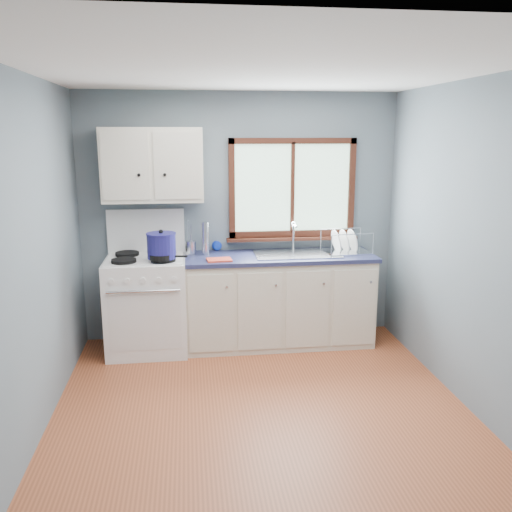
{
  "coord_description": "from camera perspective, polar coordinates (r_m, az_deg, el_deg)",
  "views": [
    {
      "loc": [
        -0.53,
        -3.66,
        2.1
      ],
      "look_at": [
        0.05,
        0.9,
        1.05
      ],
      "focal_mm": 38.0,
      "sensor_mm": 36.0,
      "label": 1
    }
  ],
  "objects": [
    {
      "name": "sink",
      "position": [
        5.41,
        4.31,
        -0.45
      ],
      "size": [
        0.84,
        0.46,
        0.44
      ],
      "color": "silver",
      "rests_on": "countertop"
    },
    {
      "name": "window",
      "position": [
        5.57,
        3.85,
        6.39
      ],
      "size": [
        1.36,
        0.1,
        1.03
      ],
      "color": "#9EC6A8",
      "rests_on": "wall_back"
    },
    {
      "name": "skillet",
      "position": [
        5.09,
        -9.89,
        0.0
      ],
      "size": [
        0.38,
        0.29,
        0.05
      ],
      "rotation": [
        0.0,
        0.0,
        -0.2
      ],
      "color": "black",
      "rests_on": "gas_range"
    },
    {
      "name": "dish_rack",
      "position": [
        5.52,
        9.38,
        1.0
      ],
      "size": [
        0.48,
        0.38,
        0.24
      ],
      "rotation": [
        0.0,
        0.0,
        0.09
      ],
      "color": "silver",
      "rests_on": "countertop"
    },
    {
      "name": "countertop",
      "position": [
        5.36,
        2.44,
        -0.08
      ],
      "size": [
        1.89,
        0.64,
        0.04
      ],
      "primitive_type": "cube",
      "color": "#1D2142",
      "rests_on": "base_cabinets"
    },
    {
      "name": "floor",
      "position": [
        4.26,
        0.89,
        -16.83
      ],
      "size": [
        3.2,
        3.6,
        0.02
      ],
      "primitive_type": "cube",
      "color": "#A24F2D",
      "rests_on": "ground"
    },
    {
      "name": "wall_back",
      "position": [
        5.56,
        -1.69,
        4.07
      ],
      "size": [
        3.2,
        0.02,
        2.5
      ],
      "primitive_type": "cube",
      "color": "slate",
      "rests_on": "ground"
    },
    {
      "name": "wall_left",
      "position": [
        3.91,
        -23.07,
        -0.73
      ],
      "size": [
        0.02,
        3.6,
        2.5
      ],
      "primitive_type": "cube",
      "color": "slate",
      "rests_on": "ground"
    },
    {
      "name": "gas_range",
      "position": [
        5.4,
        -11.41,
        -4.72
      ],
      "size": [
        0.76,
        0.69,
        1.36
      ],
      "color": "white",
      "rests_on": "floor"
    },
    {
      "name": "thermos",
      "position": [
        5.37,
        -5.37,
        1.87
      ],
      "size": [
        0.1,
        0.1,
        0.32
      ],
      "primitive_type": "cylinder",
      "rotation": [
        0.0,
        0.0,
        -0.4
      ],
      "color": "silver",
      "rests_on": "countertop"
    },
    {
      "name": "utensil_crock",
      "position": [
        5.4,
        -6.9,
        0.91
      ],
      "size": [
        0.12,
        0.12,
        0.35
      ],
      "rotation": [
        0.0,
        0.0,
        0.15
      ],
      "color": "silver",
      "rests_on": "countertop"
    },
    {
      "name": "dish_towel",
      "position": [
        5.12,
        -3.89,
        -0.4
      ],
      "size": [
        0.24,
        0.19,
        0.02
      ],
      "primitive_type": "cube",
      "rotation": [
        0.0,
        0.0,
        0.09
      ],
      "color": "red",
      "rests_on": "countertop"
    },
    {
      "name": "wall_right",
      "position": [
        4.33,
        22.57,
        0.53
      ],
      "size": [
        0.02,
        3.6,
        2.5
      ],
      "primitive_type": "cube",
      "color": "slate",
      "rests_on": "ground"
    },
    {
      "name": "upper_cabinets",
      "position": [
        5.31,
        -10.83,
        9.39
      ],
      "size": [
        0.95,
        0.35,
        0.7
      ],
      "color": "beige",
      "rests_on": "wall_back"
    },
    {
      "name": "stockpot",
      "position": [
        5.09,
        -9.92,
        1.11
      ],
      "size": [
        0.36,
        0.36,
        0.27
      ],
      "rotation": [
        0.0,
        0.0,
        -0.39
      ],
      "color": "navy",
      "rests_on": "gas_range"
    },
    {
      "name": "soap_bottle",
      "position": [
        5.52,
        -4.06,
        1.83
      ],
      "size": [
        0.12,
        0.12,
        0.25
      ],
      "primitive_type": "imported",
      "rotation": [
        0.0,
        0.0,
        0.24
      ],
      "color": "#0F2DA8",
      "rests_on": "countertop"
    },
    {
      "name": "base_cabinets",
      "position": [
        5.5,
        2.39,
        -5.06
      ],
      "size": [
        1.85,
        0.6,
        0.88
      ],
      "color": "beige",
      "rests_on": "floor"
    },
    {
      "name": "ceiling",
      "position": [
        3.72,
        1.04,
        19.18
      ],
      "size": [
        3.2,
        3.6,
        0.02
      ],
      "primitive_type": "cube",
      "color": "white",
      "rests_on": "wall_back"
    },
    {
      "name": "wall_front",
      "position": [
        2.11,
        8.1,
        -11.07
      ],
      "size": [
        3.2,
        0.02,
        2.5
      ],
      "primitive_type": "cube",
      "color": "slate",
      "rests_on": "ground"
    }
  ]
}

